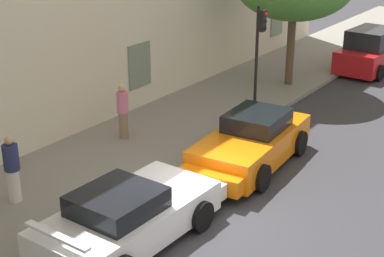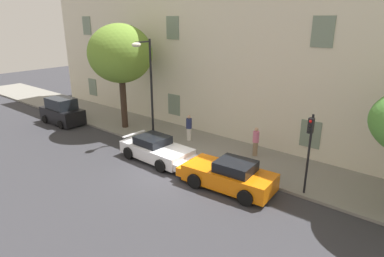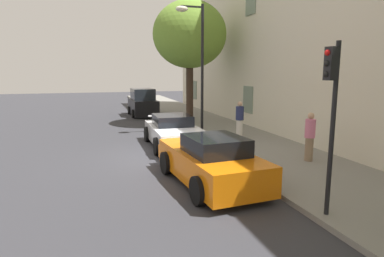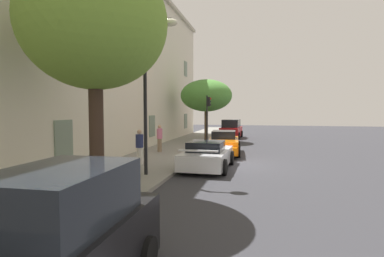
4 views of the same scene
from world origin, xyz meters
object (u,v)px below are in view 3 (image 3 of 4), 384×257
(sportscar_red_lead, at_px, (175,133))
(street_lamp, at_px, (195,46))
(pedestrian_admiring, at_px, (240,119))
(tree_near_kerb, at_px, (190,35))
(pedestrian_strolling, at_px, (310,136))
(sportscar_yellow_flank, at_px, (208,161))
(hatchback_parked, at_px, (143,104))
(traffic_light, at_px, (332,99))

(sportscar_red_lead, xyz_separation_m, street_lamp, (-2.59, 1.70, 3.81))
(street_lamp, xyz_separation_m, pedestrian_admiring, (2.09, 1.53, -3.41))
(tree_near_kerb, xyz_separation_m, pedestrian_strolling, (9.76, 1.33, -4.27))
(tree_near_kerb, height_order, street_lamp, tree_near_kerb)
(sportscar_yellow_flank, bearing_deg, tree_near_kerb, 166.06)
(sportscar_yellow_flank, height_order, hatchback_parked, hatchback_parked)
(sportscar_yellow_flank, relative_size, tree_near_kerb, 0.66)
(sportscar_red_lead, distance_m, pedestrian_strolling, 5.46)
(sportscar_red_lead, xyz_separation_m, pedestrian_admiring, (-0.50, 3.22, 0.39))
(sportscar_yellow_flank, relative_size, street_lamp, 0.75)
(sportscar_red_lead, distance_m, hatchback_parked, 10.43)
(sportscar_red_lead, bearing_deg, tree_near_kerb, 157.48)
(traffic_light, relative_size, street_lamp, 0.58)
(sportscar_yellow_flank, xyz_separation_m, hatchback_parked, (-15.03, 0.45, 0.23))
(traffic_light, xyz_separation_m, pedestrian_admiring, (-8.25, 1.89, -1.64))
(hatchback_parked, xyz_separation_m, tree_near_kerb, (4.63, 2.13, 4.41))
(tree_near_kerb, distance_m, traffic_light, 13.84)
(sportscar_red_lead, bearing_deg, pedestrian_strolling, 43.33)
(hatchback_parked, bearing_deg, sportscar_yellow_flank, -1.71)
(sportscar_yellow_flank, bearing_deg, hatchback_parked, 178.29)
(street_lamp, distance_m, pedestrian_admiring, 4.28)
(pedestrian_strolling, bearing_deg, tree_near_kerb, -172.23)
(pedestrian_strolling, bearing_deg, hatchback_parked, -166.46)
(pedestrian_admiring, bearing_deg, tree_near_kerb, -171.20)
(sportscar_red_lead, xyz_separation_m, traffic_light, (7.75, 1.33, 2.03))
(hatchback_parked, bearing_deg, tree_near_kerb, 24.76)
(sportscar_red_lead, relative_size, hatchback_parked, 1.26)
(hatchback_parked, xyz_separation_m, pedestrian_strolling, (14.38, 3.46, 0.13))
(sportscar_yellow_flank, height_order, pedestrian_strolling, pedestrian_strolling)
(sportscar_yellow_flank, bearing_deg, street_lamp, 165.40)
(sportscar_red_lead, xyz_separation_m, hatchback_parked, (-10.42, 0.27, 0.27))
(street_lamp, bearing_deg, tree_near_kerb, 167.57)
(traffic_light, xyz_separation_m, street_lamp, (-10.34, 0.37, 1.77))
(pedestrian_admiring, bearing_deg, traffic_light, -12.92)
(sportscar_yellow_flank, xyz_separation_m, tree_near_kerb, (-10.41, 2.58, 4.64))
(street_lamp, bearing_deg, traffic_light, -2.02)
(traffic_light, distance_m, pedestrian_strolling, 4.77)
(hatchback_parked, xyz_separation_m, street_lamp, (7.84, 1.43, 3.54))
(sportscar_yellow_flank, xyz_separation_m, traffic_light, (3.14, 1.51, 2.00))
(sportscar_red_lead, xyz_separation_m, pedestrian_strolling, (3.96, 3.74, 0.40))
(traffic_light, height_order, pedestrian_admiring, traffic_light)
(pedestrian_strolling, bearing_deg, sportscar_red_lead, -136.67)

